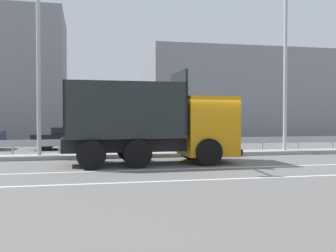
{
  "coord_description": "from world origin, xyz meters",
  "views": [
    {
      "loc": [
        -5.1,
        -15.21,
        1.89
      ],
      "look_at": [
        -1.52,
        1.39,
        1.45
      ],
      "focal_mm": 42.0,
      "sensor_mm": 36.0,
      "label": 1
    }
  ],
  "objects_px": {
    "parked_car_3": "(71,138)",
    "street_lamp_1": "(37,27)",
    "street_lamp_2": "(288,62)",
    "parked_car_4": "(174,134)",
    "dump_truck": "(172,129)",
    "median_road_sign": "(197,126)"
  },
  "relations": [
    {
      "from": "street_lamp_1",
      "to": "parked_car_3",
      "type": "xyz_separation_m",
      "value": [
        1.19,
        5.22,
        -5.06
      ]
    },
    {
      "from": "dump_truck",
      "to": "parked_car_3",
      "type": "distance_m",
      "value": 8.71
    },
    {
      "from": "dump_truck",
      "to": "street_lamp_2",
      "type": "distance_m",
      "value": 7.55
    },
    {
      "from": "dump_truck",
      "to": "parked_car_4",
      "type": "distance_m",
      "value": 8.12
    },
    {
      "from": "street_lamp_1",
      "to": "street_lamp_2",
      "type": "bearing_deg",
      "value": 0.15
    },
    {
      "from": "street_lamp_2",
      "to": "parked_car_3",
      "type": "bearing_deg",
      "value": 153.89
    },
    {
      "from": "street_lamp_1",
      "to": "street_lamp_2",
      "type": "distance_m",
      "value": 11.84
    },
    {
      "from": "street_lamp_2",
      "to": "parked_car_3",
      "type": "xyz_separation_m",
      "value": [
        -10.59,
        5.19,
        -3.89
      ]
    },
    {
      "from": "street_lamp_1",
      "to": "median_road_sign",
      "type": "bearing_deg",
      "value": 1.66
    },
    {
      "from": "parked_car_3",
      "to": "street_lamp_1",
      "type": "bearing_deg",
      "value": -10.17
    },
    {
      "from": "dump_truck",
      "to": "median_road_sign",
      "type": "height_order",
      "value": "dump_truck"
    },
    {
      "from": "dump_truck",
      "to": "parked_car_3",
      "type": "height_order",
      "value": "dump_truck"
    },
    {
      "from": "street_lamp_1",
      "to": "parked_car_3",
      "type": "distance_m",
      "value": 7.37
    },
    {
      "from": "street_lamp_2",
      "to": "parked_car_4",
      "type": "bearing_deg",
      "value": 129.54
    },
    {
      "from": "street_lamp_2",
      "to": "parked_car_4",
      "type": "distance_m",
      "value": 8.03
    },
    {
      "from": "street_lamp_1",
      "to": "parked_car_4",
      "type": "xyz_separation_m",
      "value": [
        7.26,
        5.5,
        -4.92
      ]
    },
    {
      "from": "dump_truck",
      "to": "median_road_sign",
      "type": "relative_size",
      "value": 2.67
    },
    {
      "from": "median_road_sign",
      "to": "street_lamp_1",
      "type": "distance_m",
      "value": 8.37
    },
    {
      "from": "dump_truck",
      "to": "median_road_sign",
      "type": "xyz_separation_m",
      "value": [
        1.78,
        2.59,
        0.04
      ]
    },
    {
      "from": "dump_truck",
      "to": "parked_car_4",
      "type": "xyz_separation_m",
      "value": [
        1.88,
        7.88,
        -0.56
      ]
    },
    {
      "from": "dump_truck",
      "to": "street_lamp_1",
      "type": "bearing_deg",
      "value": -115.06
    },
    {
      "from": "street_lamp_2",
      "to": "street_lamp_1",
      "type": "bearing_deg",
      "value": -179.85
    }
  ]
}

